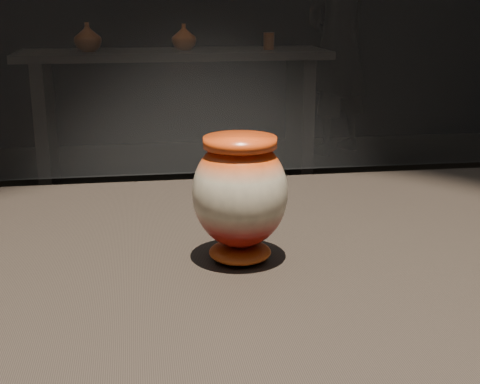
{
  "coord_description": "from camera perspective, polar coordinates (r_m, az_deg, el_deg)",
  "views": [
    {
      "loc": [
        0.05,
        -0.8,
        1.22
      ],
      "look_at": [
        0.18,
        -0.01,
        0.99
      ],
      "focal_mm": 50.0,
      "sensor_mm": 36.0,
      "label": 1
    }
  ],
  "objects": [
    {
      "name": "back_shelf",
      "position": [
        4.49,
        -5.54,
        8.59
      ],
      "size": [
        2.0,
        0.6,
        0.9
      ],
      "color": "black",
      "rests_on": "ground"
    },
    {
      "name": "back_vase_left",
      "position": [
        4.4,
        -12.88,
        12.75
      ],
      "size": [
        0.24,
        0.24,
        0.18
      ],
      "primitive_type": "imported",
      "rotation": [
        0.0,
        0.0,
        5.66
      ],
      "color": "#8E4014",
      "rests_on": "back_shelf"
    },
    {
      "name": "back_vase_mid",
      "position": [
        4.46,
        -4.81,
        13.04
      ],
      "size": [
        0.21,
        0.21,
        0.17
      ],
      "primitive_type": "imported",
      "rotation": [
        0.0,
        0.0,
        4.3
      ],
      "color": "maroon",
      "rests_on": "back_shelf"
    },
    {
      "name": "main_vase",
      "position": [
        0.83,
        0.0,
        -0.19
      ],
      "size": [
        0.16,
        0.16,
        0.16
      ],
      "rotation": [
        0.0,
        0.0,
        -0.38
      ],
      "color": "maroon",
      "rests_on": "display_plinth"
    },
    {
      "name": "visitor",
      "position": [
        5.48,
        8.38,
        12.55
      ],
      "size": [
        0.78,
        0.72,
        1.79
      ],
      "primitive_type": "imported",
      "rotation": [
        0.0,
        0.0,
        3.74
      ],
      "color": "black",
      "rests_on": "ground"
    },
    {
      "name": "back_vase_right",
      "position": [
        4.5,
        2.47,
        12.75
      ],
      "size": [
        0.07,
        0.07,
        0.11
      ],
      "primitive_type": "cylinder",
      "color": "#8E4014",
      "rests_on": "back_shelf"
    }
  ]
}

